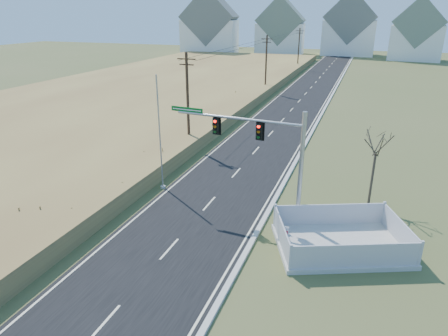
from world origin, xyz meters
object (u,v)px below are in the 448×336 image
Objects in this scene: traffic_signal_mast at (271,154)px; flagpole at (160,146)px; fence_enclosure at (340,243)px; open_sign at (284,232)px; bare_tree at (377,142)px.

traffic_signal_mast is 1.07× the size of flagpole.
flagpole is at bearing 171.80° from traffic_signal_mast.
traffic_signal_mast reaches higher than fence_enclosure.
bare_tree reaches higher than open_sign.
traffic_signal_mast reaches higher than open_sign.
fence_enclosure is 0.98× the size of flagpole.
flagpole is 1.51× the size of bare_tree.
open_sign is at bearing -21.33° from flagpole.
flagpole is (-10.04, 3.92, 3.00)m from open_sign.
open_sign is at bearing 157.53° from fence_enclosure.
flagpole is at bearing -170.74° from bare_tree.
fence_enclosure is at bearing -17.95° from traffic_signal_mast.
open_sign is 0.13× the size of bare_tree.
open_sign is (1.40, -1.94, -4.05)m from traffic_signal_mast.
traffic_signal_mast is 4.70m from open_sign.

